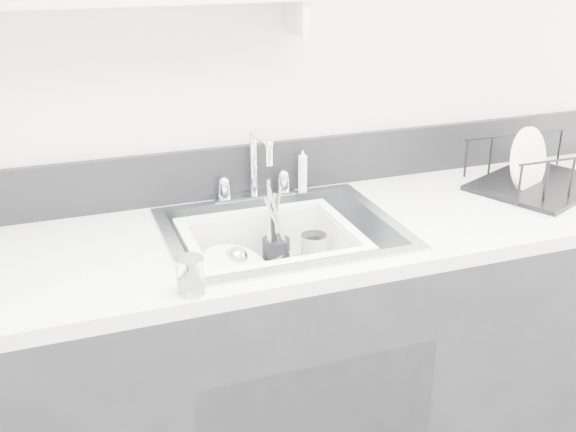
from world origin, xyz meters
name	(u,v)px	position (x,y,z in m)	size (l,w,h in m)	color
counter_run	(282,368)	(0.00, 1.19, 0.46)	(3.20, 0.62, 0.92)	black
backsplash	(250,170)	(0.00, 1.49, 1.00)	(3.20, 0.02, 0.16)	black
sink	(282,259)	(0.00, 1.19, 0.83)	(0.64, 0.52, 0.20)	silver
faucet	(255,181)	(0.00, 1.44, 0.98)	(0.26, 0.18, 0.23)	silver
side_sprayer	(303,171)	(0.16, 1.44, 0.99)	(0.03, 0.03, 0.14)	white
wall_shelf	(122,3)	(-0.35, 1.42, 1.51)	(1.00, 0.16, 0.12)	silver
wash_tub	(271,262)	(-0.04, 1.16, 0.84)	(0.46, 0.38, 0.18)	white
plate_stack	(238,278)	(-0.13, 1.19, 0.79)	(0.24, 0.24, 0.10)	white
utensil_cup	(276,252)	(0.00, 1.24, 0.83)	(0.08, 0.08, 0.27)	black
ladle	(259,268)	(-0.06, 1.20, 0.81)	(0.28, 0.10, 0.08)	silver
tumbler_in_tub	(314,252)	(0.11, 1.22, 0.82)	(0.08, 0.08, 0.11)	white
tumbler_counter	(190,276)	(-0.31, 0.92, 0.96)	(0.06, 0.06, 0.09)	white
dish_rack	(541,165)	(0.90, 1.23, 0.99)	(0.42, 0.32, 0.15)	black
bowl_small	(325,278)	(0.10, 1.12, 0.78)	(0.10, 0.10, 0.03)	white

